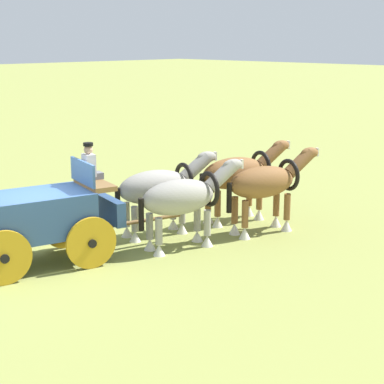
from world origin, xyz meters
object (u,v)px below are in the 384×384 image
(draft_horse_rear_off, at_px, (184,198))
(draft_horse_lead_off, at_px, (266,184))
(draft_horse_lead_near, at_px, (238,175))
(show_wagon, at_px, (42,216))
(draft_horse_rear_near, at_px, (159,188))

(draft_horse_rear_off, xyz_separation_m, draft_horse_lead_off, (2.53, -0.61, 0.07))
(draft_horse_lead_near, bearing_deg, show_wagon, 172.44)
(draft_horse_lead_near, bearing_deg, draft_horse_lead_off, -103.29)
(draft_horse_rear_near, bearing_deg, draft_horse_rear_off, -103.53)
(show_wagon, height_order, draft_horse_lead_near, show_wagon)
(draft_horse_rear_near, xyz_separation_m, draft_horse_lead_off, (2.23, -1.88, 0.06))
(show_wagon, bearing_deg, draft_horse_rear_near, -3.06)
(draft_horse_lead_near, bearing_deg, draft_horse_rear_off, -167.04)
(draft_horse_rear_off, height_order, draft_horse_lead_near, draft_horse_lead_near)
(show_wagon, distance_m, draft_horse_rear_off, 3.52)
(draft_horse_rear_near, bearing_deg, draft_horse_lead_near, -13.64)
(show_wagon, relative_size, draft_horse_lead_off, 1.83)
(draft_horse_rear_near, xyz_separation_m, draft_horse_lead_near, (2.53, -0.61, 0.08))
(draft_horse_rear_near, distance_m, draft_horse_rear_off, 1.30)
(draft_horse_lead_near, relative_size, draft_horse_lead_off, 1.02)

